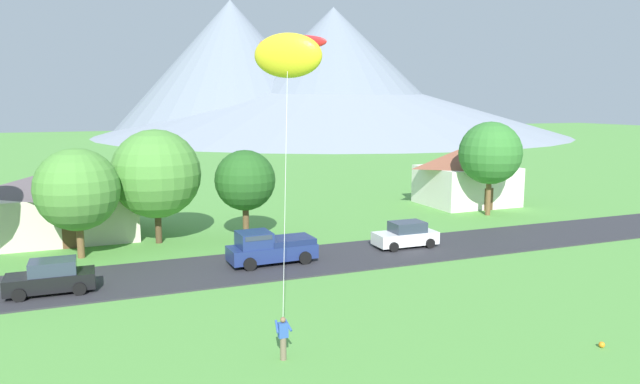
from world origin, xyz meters
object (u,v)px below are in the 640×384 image
object	(u,v)px
tree_center	(490,153)
house_leftmost	(69,200)
parked_car_white_mid_west	(406,235)
tree_left_of_center	(156,174)
house_left_center	(467,174)
tree_right_of_center	(245,181)
pickup_truck_navy_west_side	(270,247)
kite_flyer_with_kite	(288,59)
parked_car_black_west_end	(51,277)
soccer_ball	(602,345)
tree_near_right	(77,190)

from	to	relation	value
tree_center	house_leftmost	bearing A→B (deg)	171.65
parked_car_white_mid_west	tree_left_of_center	bearing A→B (deg)	153.40
house_left_center	tree_left_of_center	bearing A→B (deg)	-170.28
tree_right_of_center	pickup_truck_navy_west_side	distance (m)	7.25
tree_left_of_center	kite_flyer_with_kite	xyz separation A→B (m)	(3.65, -17.11, 6.56)
parked_car_black_west_end	pickup_truck_navy_west_side	world-z (taller)	pickup_truck_navy_west_side
kite_flyer_with_kite	house_leftmost	bearing A→B (deg)	113.17
house_left_center	soccer_ball	xyz separation A→B (m)	(-14.66, -29.28, -2.76)
tree_left_of_center	tree_near_right	bearing A→B (deg)	-156.29
tree_right_of_center	parked_car_black_west_end	distance (m)	14.66
house_leftmost	parked_car_black_west_end	distance (m)	13.85
tree_right_of_center	kite_flyer_with_kite	world-z (taller)	kite_flyer_with_kite
tree_left_of_center	tree_right_of_center	size ratio (longest dim) A/B	1.23
kite_flyer_with_kite	soccer_ball	size ratio (longest dim) A/B	52.05
house_leftmost	kite_flyer_with_kite	xyz separation A→B (m)	(9.29, -21.71, 8.72)
tree_left_of_center	tree_center	world-z (taller)	tree_center
parked_car_black_west_end	tree_near_right	bearing A→B (deg)	78.98
tree_left_of_center	pickup_truck_navy_west_side	distance (m)	10.42
kite_flyer_with_kite	house_left_center	bearing A→B (deg)	41.21
tree_right_of_center	parked_car_white_mid_west	size ratio (longest dim) A/B	1.51
pickup_truck_navy_west_side	parked_car_black_west_end	bearing A→B (deg)	-174.67
kite_flyer_with_kite	tree_left_of_center	bearing A→B (deg)	102.05
tree_center	pickup_truck_navy_west_side	xyz separation A→B (m)	(-21.84, -7.78, -4.26)
tree_right_of_center	tree_near_right	bearing A→B (deg)	-176.42
parked_car_black_west_end	kite_flyer_with_kite	world-z (taller)	kite_flyer_with_kite
parked_car_white_mid_west	soccer_ball	bearing A→B (deg)	-93.00
tree_near_right	tree_right_of_center	bearing A→B (deg)	3.58
pickup_truck_navy_west_side	kite_flyer_with_kite	bearing A→B (deg)	-101.52
tree_left_of_center	soccer_ball	size ratio (longest dim) A/B	32.51
pickup_truck_navy_west_side	soccer_ball	xyz separation A→B (m)	(8.67, -16.32, -0.94)
house_left_center	tree_right_of_center	distance (m)	23.98
house_leftmost	parked_car_white_mid_west	xyz separation A→B (m)	(20.69, -12.14, -1.75)
tree_right_of_center	pickup_truck_navy_west_side	xyz separation A→B (m)	(-0.26, -6.52, -3.17)
parked_car_black_west_end	parked_car_white_mid_west	world-z (taller)	same
pickup_truck_navy_west_side	kite_flyer_with_kite	world-z (taller)	kite_flyer_with_kite
tree_near_right	tree_center	bearing A→B (deg)	3.43
tree_center	tree_near_right	bearing A→B (deg)	-176.57
tree_near_right	parked_car_black_west_end	xyz separation A→B (m)	(-1.35, -6.95, -3.43)
soccer_ball	tree_right_of_center	bearing A→B (deg)	110.20
house_left_center	tree_center	bearing A→B (deg)	-105.98
house_left_center	tree_left_of_center	distance (m)	29.31
tree_near_right	parked_car_white_mid_west	xyz separation A→B (m)	(20.00, -5.37, -3.43)
house_leftmost	kite_flyer_with_kite	world-z (taller)	kite_flyer_with_kite
parked_car_black_west_end	house_left_center	bearing A→B (deg)	21.82
parked_car_black_west_end	soccer_ball	distance (m)	25.52
house_leftmost	parked_car_white_mid_west	world-z (taller)	house_leftmost
tree_right_of_center	house_left_center	bearing A→B (deg)	15.61
pickup_truck_navy_west_side	soccer_ball	distance (m)	18.50
house_leftmost	kite_flyer_with_kite	bearing A→B (deg)	-66.83
tree_near_right	parked_car_black_west_end	size ratio (longest dim) A/B	1.62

